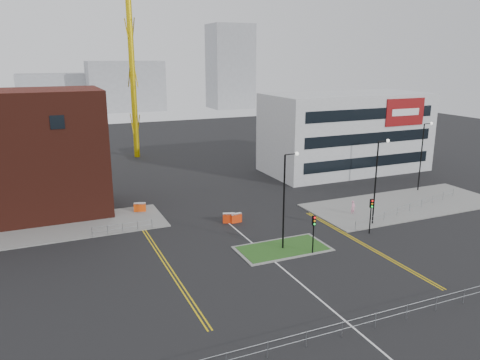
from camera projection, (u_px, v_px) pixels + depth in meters
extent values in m
plane|color=black|center=(310.00, 291.00, 35.85)|extent=(200.00, 200.00, 0.00)
cube|color=slate|center=(27.00, 233.00, 47.60)|extent=(28.00, 8.00, 0.12)
cube|color=slate|center=(404.00, 204.00, 56.74)|extent=(24.00, 10.00, 0.12)
cube|color=slate|center=(283.00, 249.00, 43.70)|extent=(8.60, 4.60, 0.08)
cube|color=#214E1A|center=(283.00, 248.00, 43.70)|extent=(8.00, 4.00, 0.12)
cube|color=#4C1C13|center=(20.00, 155.00, 51.14)|extent=(18.00, 10.00, 14.00)
cube|color=black|center=(57.00, 122.00, 47.21)|extent=(1.40, 0.10, 1.40)
cube|color=#B5B7BB|center=(345.00, 132.00, 72.71)|extent=(25.00, 12.00, 12.00)
cube|color=black|center=(369.00, 162.00, 68.28)|extent=(22.00, 0.10, 1.60)
cube|color=black|center=(370.00, 138.00, 67.38)|extent=(22.00, 0.10, 1.60)
cube|color=black|center=(372.00, 114.00, 66.48)|extent=(22.00, 0.10, 1.60)
cube|color=maroon|center=(405.00, 112.00, 68.75)|extent=(7.00, 0.15, 4.00)
cube|color=white|center=(406.00, 112.00, 68.66)|extent=(5.00, 0.05, 1.00)
cylinder|color=gold|center=(132.00, 58.00, 79.43)|extent=(1.00, 1.00, 34.22)
cylinder|color=black|center=(284.00, 203.00, 42.56)|extent=(0.16, 0.16, 9.00)
cylinder|color=black|center=(291.00, 154.00, 41.64)|extent=(1.20, 0.10, 0.10)
sphere|color=silver|center=(297.00, 154.00, 41.87)|extent=(0.36, 0.36, 0.36)
cylinder|color=black|center=(375.00, 184.00, 48.97)|extent=(0.16, 0.16, 9.00)
cylinder|color=black|center=(383.00, 141.00, 48.05)|extent=(1.20, 0.10, 0.10)
sphere|color=silver|center=(388.00, 141.00, 48.28)|extent=(0.36, 0.36, 0.36)
cylinder|color=black|center=(421.00, 158.00, 61.46)|extent=(0.16, 0.16, 9.00)
cylinder|color=black|center=(428.00, 124.00, 60.54)|extent=(1.20, 0.10, 0.10)
sphere|color=silver|center=(431.00, 123.00, 60.78)|extent=(0.36, 0.36, 0.36)
cylinder|color=black|center=(313.00, 238.00, 42.33)|extent=(0.12, 0.12, 3.00)
cube|color=black|center=(314.00, 220.00, 41.89)|extent=(0.28, 0.22, 0.90)
sphere|color=red|center=(315.00, 218.00, 41.70)|extent=(0.18, 0.18, 0.18)
sphere|color=orange|center=(315.00, 221.00, 41.78)|extent=(0.18, 0.18, 0.18)
sphere|color=#0CCC33|center=(315.00, 224.00, 41.86)|extent=(0.18, 0.18, 0.18)
cylinder|color=black|center=(370.00, 219.00, 47.19)|extent=(0.12, 0.12, 3.00)
cube|color=black|center=(371.00, 203.00, 46.76)|extent=(0.28, 0.22, 0.90)
sphere|color=red|center=(372.00, 201.00, 46.56)|extent=(0.18, 0.18, 0.18)
sphere|color=orange|center=(372.00, 204.00, 46.64)|extent=(0.18, 0.18, 0.18)
sphere|color=#0CCC33|center=(372.00, 207.00, 46.72)|extent=(0.18, 0.18, 0.18)
cylinder|color=gray|center=(360.00, 318.00, 30.27)|extent=(24.00, 0.04, 0.04)
cylinder|color=gray|center=(359.00, 325.00, 30.39)|extent=(24.00, 0.04, 0.04)
cylinder|color=gray|center=(122.00, 224.00, 47.28)|extent=(6.00, 0.04, 0.04)
cylinder|color=gray|center=(123.00, 228.00, 47.41)|extent=(6.00, 0.04, 0.04)
cylinder|color=gray|center=(92.00, 233.00, 46.25)|extent=(0.05, 0.05, 1.10)
cylinder|color=gray|center=(152.00, 224.00, 48.57)|extent=(0.05, 0.05, 1.10)
cylinder|color=gray|center=(410.00, 204.00, 53.69)|extent=(19.01, 5.04, 0.04)
cylinder|color=gray|center=(410.00, 208.00, 53.82)|extent=(19.01, 5.04, 0.04)
cylinder|color=gray|center=(355.00, 226.00, 47.93)|extent=(0.05, 0.05, 1.10)
cylinder|color=gray|center=(453.00, 193.00, 59.71)|extent=(0.05, 0.05, 1.10)
cube|color=silver|center=(297.00, 280.00, 37.62)|extent=(0.15, 30.00, 0.01)
cube|color=gold|center=(162.00, 261.00, 41.23)|extent=(0.12, 24.00, 0.01)
cube|color=gold|center=(165.00, 260.00, 41.35)|extent=(0.12, 24.00, 0.01)
cube|color=gold|center=(361.00, 244.00, 44.84)|extent=(0.12, 20.00, 0.01)
cube|color=gold|center=(364.00, 244.00, 44.95)|extent=(0.12, 20.00, 0.01)
cube|color=gray|center=(126.00, 86.00, 152.85)|extent=(24.00, 12.00, 16.00)
cube|color=gray|center=(230.00, 67.00, 160.41)|extent=(14.00, 12.00, 28.00)
cube|color=gray|center=(66.00, 92.00, 155.27)|extent=(30.00, 12.00, 12.00)
imported|color=pink|center=(353.00, 208.00, 53.01)|extent=(0.68, 0.54, 1.65)
cube|color=#EE4A0D|center=(140.00, 208.00, 53.88)|extent=(1.41, 0.83, 1.11)
cube|color=silver|center=(140.00, 203.00, 53.76)|extent=(1.41, 0.83, 0.13)
cube|color=red|center=(229.00, 218.00, 50.48)|extent=(1.36, 0.83, 1.08)
cube|color=silver|center=(229.00, 214.00, 50.35)|extent=(1.36, 0.83, 0.13)
cube|color=#EF380D|center=(236.00, 218.00, 50.58)|extent=(1.25, 0.50, 1.01)
cube|color=silver|center=(236.00, 214.00, 50.47)|extent=(1.25, 0.50, 0.12)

